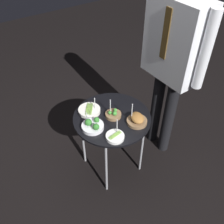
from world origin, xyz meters
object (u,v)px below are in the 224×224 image
bowl_asparagus_front_center (89,110)px  bowl_broccoli_far_rim (93,125)px  serving_cart (112,121)px  waiter_figure (174,50)px  bowl_roast_center (137,120)px  bowl_asparagus_back_right (115,137)px  bowl_broccoli_front_left (113,114)px

bowl_asparagus_front_center → bowl_broccoli_far_rim: size_ratio=1.06×
bowl_broccoli_far_rim → bowl_asparagus_front_center: bearing=156.7°
serving_cart → bowl_asparagus_front_center: 0.20m
waiter_figure → bowl_asparagus_front_center: bearing=-105.7°
bowl_asparagus_front_center → bowl_roast_center: bowl_roast_center is taller
bowl_asparagus_back_right → waiter_figure: waiter_figure is taller
bowl_broccoli_front_left → bowl_roast_center: bearing=33.1°
bowl_broccoli_front_left → waiter_figure: size_ratio=0.09×
bowl_asparagus_back_right → bowl_broccoli_far_rim: (-0.18, -0.08, 0.01)m
bowl_broccoli_front_left → bowl_roast_center: 0.19m
serving_cart → bowl_broccoli_front_left: bearing=82.9°
serving_cart → bowl_roast_center: bowl_roast_center is taller
bowl_asparagus_front_center → waiter_figure: size_ratio=0.11×
bowl_broccoli_far_rim → waiter_figure: waiter_figure is taller
bowl_roast_center → bowl_asparagus_back_right: bearing=-81.7°
bowl_asparagus_back_right → bowl_asparagus_front_center: bearing=-179.1°
bowl_broccoli_far_rim → bowl_broccoli_front_left: bearing=95.3°
serving_cart → bowl_broccoli_front_left: bowl_broccoli_front_left is taller
bowl_broccoli_front_left → bowl_roast_center: bowl_roast_center is taller
serving_cart → bowl_broccoli_far_rim: 0.20m
bowl_broccoli_front_left → bowl_roast_center: size_ratio=0.82×
waiter_figure → serving_cart: bearing=-93.7°
bowl_asparagus_back_right → bowl_asparagus_front_center: (-0.35, -0.01, 0.00)m
serving_cart → waiter_figure: bearing=86.3°
bowl_broccoli_front_left → bowl_asparagus_front_center: bearing=-140.1°
serving_cart → bowl_asparagus_back_right: bearing=-29.3°
serving_cart → bowl_asparagus_back_right: bowl_asparagus_back_right is taller
bowl_asparagus_front_center → bowl_roast_center: (0.31, 0.23, 0.02)m
bowl_asparagus_back_right → bowl_broccoli_front_left: 0.23m
bowl_asparagus_front_center → serving_cart: bearing=37.4°
serving_cart → bowl_roast_center: size_ratio=3.48×
bowl_asparagus_back_right → bowl_roast_center: bearing=98.3°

